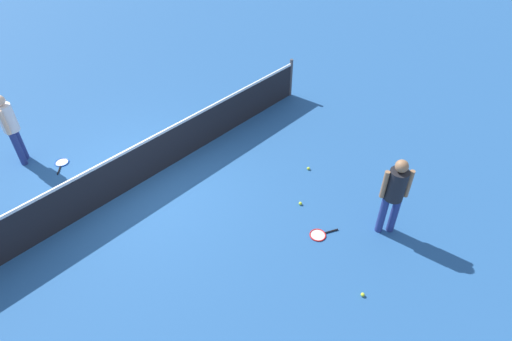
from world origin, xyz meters
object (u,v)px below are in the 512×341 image
object	(u,v)px
player_near_side	(395,191)
tennis_ball_midcourt	(300,203)
tennis_racket_near_player	(319,235)
tennis_racket_far_player	(62,163)
tennis_ball_by_net	(363,295)
tennis_ball_near_player	(308,168)
player_far_side	(9,124)

from	to	relation	value
player_near_side	tennis_ball_midcourt	bearing A→B (deg)	108.97
tennis_racket_near_player	player_near_side	bearing A→B (deg)	-41.08
tennis_racket_far_player	tennis_ball_by_net	xyz separation A→B (m)	(1.66, -6.89, 0.02)
tennis_racket_far_player	player_near_side	bearing A→B (deg)	-63.46
tennis_ball_midcourt	tennis_racket_near_player	bearing A→B (deg)	-117.56
tennis_ball_by_net	tennis_racket_far_player	bearing A→B (deg)	103.57
player_near_side	tennis_ball_by_net	bearing A→B (deg)	-162.34
player_near_side	tennis_ball_by_net	xyz separation A→B (m)	(-1.53, -0.49, -0.98)
player_near_side	tennis_ball_near_player	world-z (taller)	player_near_side
tennis_ball_near_player	tennis_ball_by_net	xyz separation A→B (m)	(-1.98, -2.64, 0.00)
player_far_side	tennis_ball_midcourt	size ratio (longest dim) A/B	25.76
tennis_racket_near_player	tennis_ball_by_net	bearing A→B (deg)	-113.81
tennis_racket_near_player	tennis_racket_far_player	distance (m)	6.01
tennis_ball_midcourt	player_far_side	bearing A→B (deg)	119.86
player_far_side	tennis_ball_midcourt	xyz separation A→B (m)	(3.16, -5.50, -0.98)
tennis_racket_far_player	tennis_ball_midcourt	size ratio (longest dim) A/B	8.42
player_far_side	tennis_ball_by_net	bearing A→B (deg)	-74.01
tennis_racket_near_player	player_far_side	bearing A→B (deg)	113.72
player_far_side	tennis_ball_midcourt	world-z (taller)	player_far_side
player_far_side	tennis_ball_near_player	world-z (taller)	player_far_side
player_far_side	tennis_ball_near_player	distance (m)	6.53
tennis_racket_near_player	tennis_ball_midcourt	size ratio (longest dim) A/B	9.03
tennis_ball_near_player	tennis_ball_midcourt	world-z (taller)	same
tennis_racket_far_player	tennis_ball_by_net	bearing A→B (deg)	-76.43
tennis_racket_near_player	tennis_racket_far_player	bearing A→B (deg)	111.95
tennis_racket_near_player	tennis_racket_far_player	world-z (taller)	same
player_near_side	tennis_racket_far_player	distance (m)	7.23
tennis_ball_by_net	player_near_side	bearing A→B (deg)	17.66
player_far_side	tennis_ball_by_net	xyz separation A→B (m)	(2.17, -7.59, -0.98)
tennis_ball_near_player	tennis_ball_midcourt	xyz separation A→B (m)	(-0.99, -0.56, 0.00)
player_far_side	tennis_racket_far_player	xyz separation A→B (m)	(0.51, -0.70, -1.00)
tennis_ball_midcourt	player_near_side	bearing A→B (deg)	-71.03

